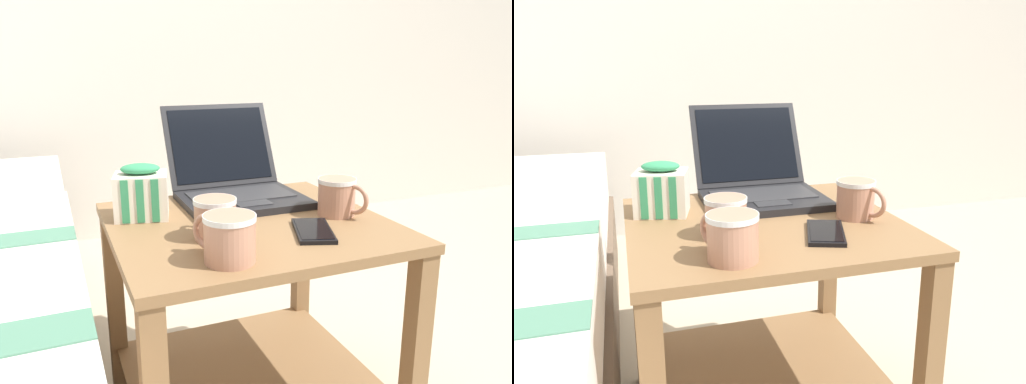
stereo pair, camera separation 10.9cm
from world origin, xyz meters
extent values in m
cube|color=olive|center=(0.00, 0.00, 0.54)|extent=(0.62, 0.59, 0.02)
cube|color=olive|center=(0.00, 0.00, 0.14)|extent=(0.58, 0.55, 0.02)
cube|color=olive|center=(0.28, -0.27, 0.26)|extent=(0.04, 0.04, 0.53)
cube|color=olive|center=(-0.28, 0.27, 0.26)|extent=(0.04, 0.04, 0.53)
cube|color=olive|center=(0.28, 0.27, 0.26)|extent=(0.04, 0.04, 0.53)
cube|color=black|center=(0.04, 0.14, 0.56)|extent=(0.31, 0.25, 0.02)
cube|color=#2D2D30|center=(0.04, 0.16, 0.57)|extent=(0.26, 0.14, 0.00)
cube|color=#2D2D30|center=(0.04, 0.07, 0.57)|extent=(0.09, 0.05, 0.00)
cube|color=black|center=(0.04, 0.32, 0.68)|extent=(0.31, 0.12, 0.22)
cube|color=black|center=(0.04, 0.32, 0.68)|extent=(0.28, 0.10, 0.19)
cube|color=red|center=(-0.05, 0.33, 0.69)|extent=(0.03, 0.02, 0.03)
cube|color=yellow|center=(0.04, 0.35, 0.73)|extent=(0.04, 0.01, 0.02)
cylinder|color=tan|center=(-0.12, -0.21, 0.59)|extent=(0.09, 0.09, 0.09)
cylinder|color=silver|center=(-0.12, -0.21, 0.63)|extent=(0.10, 0.10, 0.01)
cylinder|color=black|center=(-0.12, -0.21, 0.62)|extent=(0.09, 0.09, 0.01)
torus|color=tan|center=(-0.15, -0.16, 0.60)|extent=(0.05, 0.07, 0.07)
cylinder|color=tan|center=(0.21, -0.03, 0.59)|extent=(0.09, 0.09, 0.09)
cylinder|color=silver|center=(0.21, -0.03, 0.63)|extent=(0.09, 0.09, 0.01)
cylinder|color=black|center=(0.21, -0.03, 0.62)|extent=(0.08, 0.08, 0.01)
torus|color=tan|center=(0.23, -0.08, 0.60)|extent=(0.04, 0.07, 0.07)
cylinder|color=tan|center=(-0.11, -0.08, 0.59)|extent=(0.09, 0.09, 0.09)
cylinder|color=silver|center=(-0.11, -0.08, 0.63)|extent=(0.09, 0.09, 0.01)
cylinder|color=black|center=(-0.11, -0.08, 0.62)|extent=(0.08, 0.08, 0.01)
torus|color=tan|center=(-0.11, -0.03, 0.59)|extent=(0.01, 0.07, 0.07)
cube|color=silver|center=(-0.22, 0.13, 0.60)|extent=(0.14, 0.13, 0.10)
cube|color=#338C59|center=(-0.26, 0.08, 0.60)|extent=(0.02, 0.01, 0.10)
cube|color=#338C59|center=(-0.23, 0.08, 0.60)|extent=(0.02, 0.01, 0.10)
cube|color=#338C59|center=(-0.20, 0.07, 0.60)|extent=(0.02, 0.01, 0.10)
ellipsoid|color=#338C59|center=(-0.22, 0.13, 0.67)|extent=(0.10, 0.08, 0.02)
cube|color=black|center=(0.10, -0.13, 0.55)|extent=(0.12, 0.17, 0.01)
cube|color=black|center=(0.10, -0.13, 0.56)|extent=(0.11, 0.15, 0.00)
camera|label=1|loc=(-0.41, -1.01, 0.90)|focal=35.00mm
camera|label=2|loc=(-0.31, -1.05, 0.90)|focal=35.00mm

